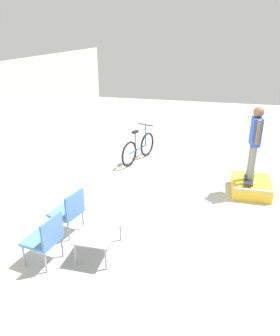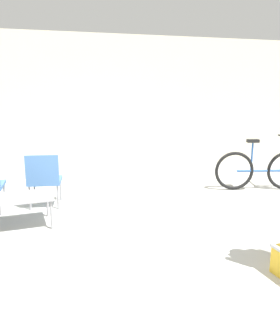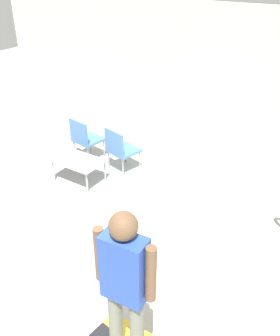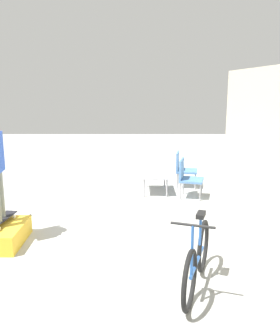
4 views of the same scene
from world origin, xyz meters
name	(u,v)px [view 1 (image 1 of 4)]	position (x,y,z in m)	size (l,w,h in m)	color
ground_plane	(192,218)	(0.00, 0.00, 0.00)	(24.00, 24.00, 0.00)	#A8A8A3
house_wall_back	(2,135)	(0.00, 4.22, 1.50)	(12.00, 0.06, 3.00)	beige
skate_ramp_box	(251,186)	(1.50, -1.25, 0.16)	(1.06, 0.88, 0.34)	gold
skateboard_on_ramp	(249,178)	(1.47, -1.18, 0.40)	(0.88, 0.33, 0.07)	black
person_skater	(255,137)	(1.47, -1.18, 1.39)	(0.57, 0.23, 1.67)	gray
coffee_table	(99,233)	(-1.50, 1.49, 0.39)	(0.92, 0.62, 0.44)	#9E9EA3
patio_chair_left	(46,237)	(-1.97, 2.23, 0.50)	(0.60, 0.60, 0.90)	#99999E
patio_chair_right	(69,210)	(-1.07, 2.23, 0.50)	(0.63, 0.63, 0.90)	#99999E
bicycle	(139,148)	(2.87, 1.86, 0.39)	(1.66, 0.68, 1.03)	black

